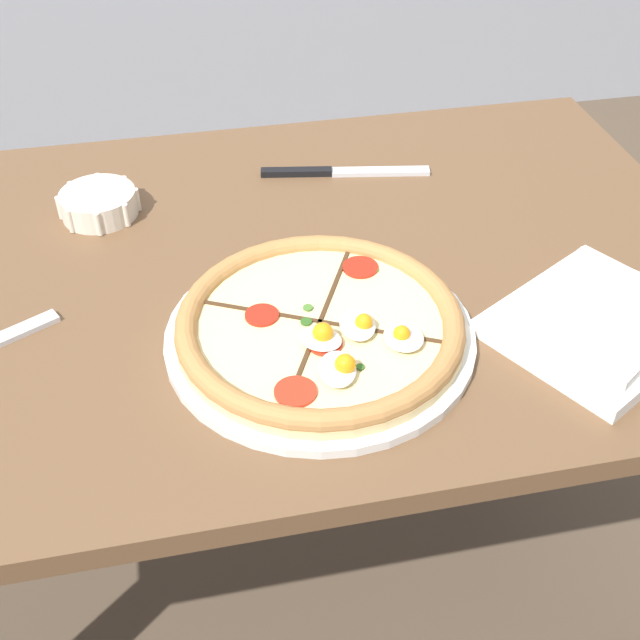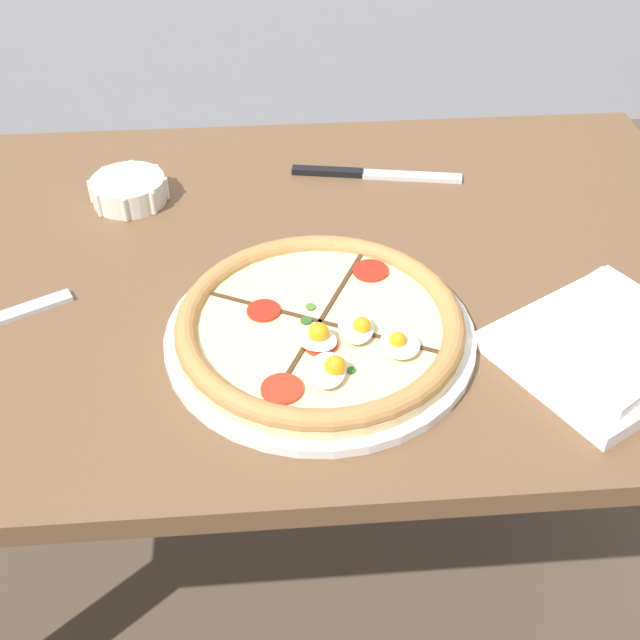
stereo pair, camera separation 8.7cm
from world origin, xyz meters
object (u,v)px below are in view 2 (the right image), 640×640
at_px(napkin_folded, 607,344).
at_px(knife_spare, 374,174).
at_px(ramekin_bowl, 129,189).
at_px(pizza, 321,327).
at_px(dining_table, 245,323).

distance_m(napkin_folded, knife_spare, 0.47).
height_order(ramekin_bowl, knife_spare, ramekin_bowl).
xyz_separation_m(pizza, ramekin_bowl, (-0.25, 0.33, -0.00)).
bearing_deg(ramekin_bowl, pizza, -52.25).
height_order(dining_table, ramekin_bowl, ramekin_bowl).
distance_m(dining_table, ramekin_bowl, 0.26).
bearing_deg(pizza, napkin_folded, -8.80).
height_order(pizza, napkin_folded, pizza).
bearing_deg(dining_table, ramekin_bowl, 133.24).
height_order(dining_table, pizza, pizza).
bearing_deg(ramekin_bowl, dining_table, -46.76).
xyz_separation_m(dining_table, knife_spare, (0.20, 0.21, 0.11)).
bearing_deg(napkin_folded, dining_table, 153.55).
xyz_separation_m(napkin_folded, knife_spare, (-0.21, 0.42, -0.01)).
relative_size(dining_table, napkin_folded, 4.48).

